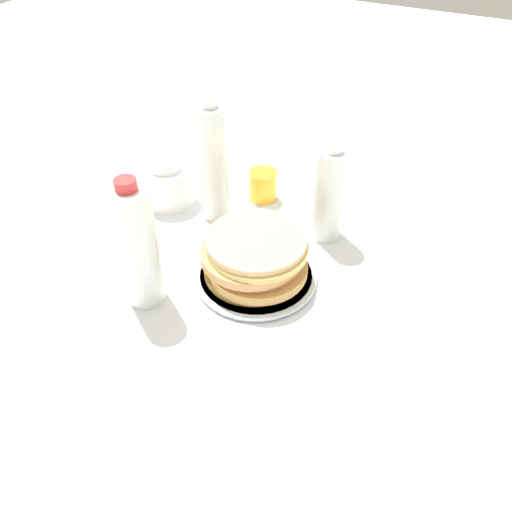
# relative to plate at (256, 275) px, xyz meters

# --- Properties ---
(ground_plane) EXTENTS (4.00, 4.00, 0.00)m
(ground_plane) POSITION_rel_plate_xyz_m (0.02, 0.02, -0.01)
(ground_plane) COLOR white
(plate) EXTENTS (0.22, 0.22, 0.01)m
(plate) POSITION_rel_plate_xyz_m (0.00, 0.00, 0.00)
(plate) COLOR silver
(plate) RESTS_ON ground_plane
(pancake_stack) EXTENTS (0.19, 0.19, 0.08)m
(pancake_stack) POSITION_rel_plate_xyz_m (0.00, -0.00, 0.05)
(pancake_stack) COLOR #B3863F
(pancake_stack) RESTS_ON plate
(juice_glass) EXTENTS (0.06, 0.06, 0.07)m
(juice_glass) POSITION_rel_plate_xyz_m (-0.24, -0.11, 0.03)
(juice_glass) COLOR yellow
(juice_glass) RESTS_ON ground_plane
(cream_jug) EXTENTS (0.12, 0.12, 0.10)m
(cream_jug) POSITION_rel_plate_xyz_m (-0.14, -0.29, 0.04)
(cream_jug) COLOR white
(cream_jug) RESTS_ON ground_plane
(water_bottle_near) EXTENTS (0.07, 0.07, 0.24)m
(water_bottle_near) POSITION_rel_plate_xyz_m (0.13, -0.15, 0.11)
(water_bottle_near) COLOR silver
(water_bottle_near) RESTS_ON ground_plane
(water_bottle_mid) EXTENTS (0.06, 0.06, 0.21)m
(water_bottle_mid) POSITION_rel_plate_xyz_m (-0.18, 0.06, 0.09)
(water_bottle_mid) COLOR silver
(water_bottle_mid) RESTS_ON ground_plane
(water_bottle_far) EXTENTS (0.06, 0.06, 0.26)m
(water_bottle_far) POSITION_rel_plate_xyz_m (-0.14, -0.17, 0.12)
(water_bottle_far) COLOR silver
(water_bottle_far) RESTS_ON ground_plane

